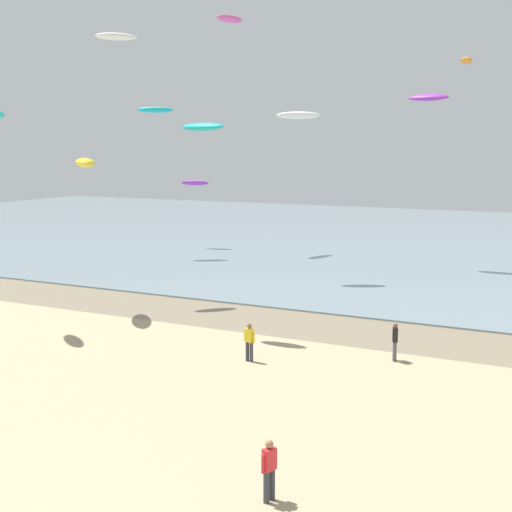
% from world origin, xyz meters
% --- Properties ---
extents(wet_sand_strip, '(120.00, 5.58, 0.01)m').
position_xyz_m(wet_sand_strip, '(0.00, 23.79, 0.00)').
color(wet_sand_strip, '#84755B').
rests_on(wet_sand_strip, ground).
extents(sea, '(160.00, 70.00, 0.10)m').
position_xyz_m(sea, '(0.00, 61.58, 0.05)').
color(sea, gray).
rests_on(sea, ground).
extents(person_nearest_camera, '(0.56, 0.28, 1.71)m').
position_xyz_m(person_nearest_camera, '(-1.02, 16.84, 0.92)').
color(person_nearest_camera, '#383842').
rests_on(person_nearest_camera, ground).
extents(person_by_waterline, '(0.32, 0.55, 1.71)m').
position_xyz_m(person_by_waterline, '(5.07, 6.09, 0.92)').
color(person_by_waterline, '#383842').
rests_on(person_by_waterline, ground).
extents(person_left_flank, '(0.32, 0.55, 1.71)m').
position_xyz_m(person_left_flank, '(4.65, 19.79, 0.92)').
color(person_left_flank, '#4C4C56').
rests_on(person_left_flank, ground).
extents(kite_aloft_2, '(2.37, 2.43, 0.53)m').
position_xyz_m(kite_aloft_2, '(-14.37, 25.50, 15.86)').
color(kite_aloft_2, white).
extents(kite_aloft_3, '(1.35, 2.43, 0.50)m').
position_xyz_m(kite_aloft_3, '(3.70, 38.95, 14.94)').
color(kite_aloft_3, orange).
extents(kite_aloft_5, '(2.77, 1.51, 0.70)m').
position_xyz_m(kite_aloft_5, '(-21.61, 46.05, 6.09)').
color(kite_aloft_5, purple).
extents(kite_aloft_6, '(3.10, 2.48, 0.61)m').
position_xyz_m(kite_aloft_6, '(-21.89, 40.32, 12.45)').
color(kite_aloft_6, '#19B2B7').
extents(kite_aloft_7, '(3.21, 2.28, 0.68)m').
position_xyz_m(kite_aloft_7, '(-6.78, 35.52, 11.49)').
color(kite_aloft_7, white).
extents(kite_aloft_8, '(2.94, 3.27, 0.62)m').
position_xyz_m(kite_aloft_8, '(-13.33, 21.06, 8.47)').
color(kite_aloft_8, yellow).
extents(kite_aloft_9, '(2.41, 0.89, 0.54)m').
position_xyz_m(kite_aloft_9, '(-5.38, 20.39, 10.30)').
color(kite_aloft_9, '#19B2B7').
extents(kite_aloft_10, '(3.13, 1.17, 0.76)m').
position_xyz_m(kite_aloft_10, '(-0.07, 44.85, 13.07)').
color(kite_aloft_10, purple).
extents(kite_aloft_12, '(1.87, 3.22, 0.75)m').
position_xyz_m(kite_aloft_12, '(-18.11, 46.53, 20.47)').
color(kite_aloft_12, '#E54C99').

